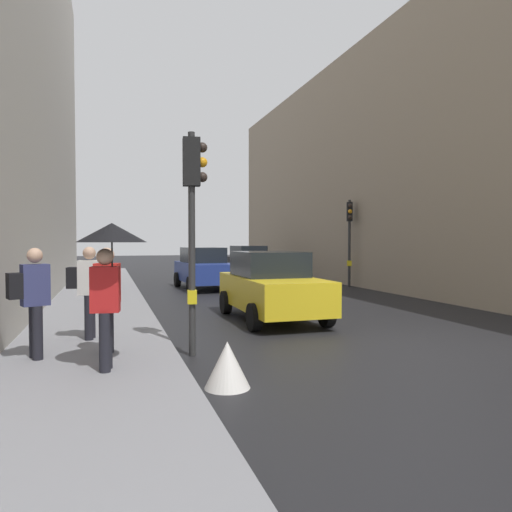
{
  "coord_description": "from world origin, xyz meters",
  "views": [
    {
      "loc": [
        -5.81,
        -7.81,
        2.04
      ],
      "look_at": [
        -0.44,
        9.31,
        1.47
      ],
      "focal_mm": 33.14,
      "sensor_mm": 36.0,
      "label": 1
    }
  ],
  "objects_px": {
    "traffic_light_mid_street": "(350,227)",
    "traffic_light_near_left": "(193,202)",
    "car_yellow_taxi": "(271,286)",
    "pedestrian_with_black_backpack": "(87,287)",
    "pedestrian_with_grey_backpack": "(32,296)",
    "car_blue_van": "(204,268)",
    "warning_sign_triangle": "(227,365)",
    "pedestrian_with_umbrella": "(110,255)",
    "car_dark_suv": "(247,261)",
    "pedestrian_in_red_jacket": "(107,296)"
  },
  "relations": [
    {
      "from": "car_blue_van",
      "to": "pedestrian_with_grey_backpack",
      "type": "distance_m",
      "value": 12.74
    },
    {
      "from": "car_yellow_taxi",
      "to": "pedestrian_with_black_backpack",
      "type": "distance_m",
      "value": 4.85
    },
    {
      "from": "pedestrian_with_umbrella",
      "to": "pedestrian_with_grey_backpack",
      "type": "height_order",
      "value": "pedestrian_with_umbrella"
    },
    {
      "from": "traffic_light_mid_street",
      "to": "pedestrian_with_grey_backpack",
      "type": "xyz_separation_m",
      "value": [
        -11.36,
        -10.52,
        -1.5
      ]
    },
    {
      "from": "traffic_light_mid_street",
      "to": "pedestrian_with_umbrella",
      "type": "xyz_separation_m",
      "value": [
        -10.18,
        -11.57,
        -0.82
      ]
    },
    {
      "from": "car_blue_van",
      "to": "pedestrian_with_grey_backpack",
      "type": "height_order",
      "value": "pedestrian_with_grey_backpack"
    },
    {
      "from": "traffic_light_mid_street",
      "to": "pedestrian_in_red_jacket",
      "type": "xyz_separation_m",
      "value": [
        -10.23,
        -10.52,
        -1.53
      ]
    },
    {
      "from": "car_yellow_taxi",
      "to": "pedestrian_in_red_jacket",
      "type": "bearing_deg",
      "value": -140.47
    },
    {
      "from": "car_yellow_taxi",
      "to": "pedestrian_with_black_backpack",
      "type": "bearing_deg",
      "value": -155.86
    },
    {
      "from": "traffic_light_near_left",
      "to": "pedestrian_with_umbrella",
      "type": "relative_size",
      "value": 1.84
    },
    {
      "from": "pedestrian_with_umbrella",
      "to": "warning_sign_triangle",
      "type": "height_order",
      "value": "pedestrian_with_umbrella"
    },
    {
      "from": "pedestrian_with_umbrella",
      "to": "pedestrian_with_grey_backpack",
      "type": "xyz_separation_m",
      "value": [
        -1.18,
        1.05,
        -0.68
      ]
    },
    {
      "from": "pedestrian_in_red_jacket",
      "to": "warning_sign_triangle",
      "type": "bearing_deg",
      "value": -49.94
    },
    {
      "from": "pedestrian_in_red_jacket",
      "to": "pedestrian_with_grey_backpack",
      "type": "bearing_deg",
      "value": -179.86
    },
    {
      "from": "traffic_light_mid_street",
      "to": "pedestrian_with_umbrella",
      "type": "relative_size",
      "value": 1.8
    },
    {
      "from": "pedestrian_with_umbrella",
      "to": "pedestrian_with_grey_backpack",
      "type": "relative_size",
      "value": 1.21
    },
    {
      "from": "car_yellow_taxi",
      "to": "pedestrian_in_red_jacket",
      "type": "height_order",
      "value": "pedestrian_in_red_jacket"
    },
    {
      "from": "traffic_light_mid_street",
      "to": "pedestrian_with_umbrella",
      "type": "distance_m",
      "value": 15.43
    },
    {
      "from": "car_blue_van",
      "to": "pedestrian_with_umbrella",
      "type": "bearing_deg",
      "value": -106.94
    },
    {
      "from": "traffic_light_mid_street",
      "to": "warning_sign_triangle",
      "type": "xyz_separation_m",
      "value": [
        -8.64,
        -12.4,
        -2.33
      ]
    },
    {
      "from": "traffic_light_mid_street",
      "to": "pedestrian_with_grey_backpack",
      "type": "distance_m",
      "value": 15.56
    },
    {
      "from": "pedestrian_with_grey_backpack",
      "to": "pedestrian_with_black_backpack",
      "type": "bearing_deg",
      "value": 60.67
    },
    {
      "from": "car_dark_suv",
      "to": "pedestrian_with_black_backpack",
      "type": "height_order",
      "value": "pedestrian_with_black_backpack"
    },
    {
      "from": "car_blue_van",
      "to": "pedestrian_in_red_jacket",
      "type": "relative_size",
      "value": 2.42
    },
    {
      "from": "pedestrian_in_red_jacket",
      "to": "warning_sign_triangle",
      "type": "height_order",
      "value": "pedestrian_in_red_jacket"
    },
    {
      "from": "car_blue_van",
      "to": "pedestrian_in_red_jacket",
      "type": "distance_m",
      "value": 12.33
    },
    {
      "from": "car_dark_suv",
      "to": "pedestrian_in_red_jacket",
      "type": "bearing_deg",
      "value": -113.07
    },
    {
      "from": "traffic_light_mid_street",
      "to": "car_blue_van",
      "type": "relative_size",
      "value": 0.9
    },
    {
      "from": "car_blue_van",
      "to": "pedestrian_with_black_backpack",
      "type": "xyz_separation_m",
      "value": [
        -4.29,
        -10.33,
        0.29
      ]
    },
    {
      "from": "car_dark_suv",
      "to": "pedestrian_with_umbrella",
      "type": "height_order",
      "value": "pedestrian_with_umbrella"
    },
    {
      "from": "traffic_light_mid_street",
      "to": "pedestrian_with_grey_backpack",
      "type": "relative_size",
      "value": 2.18
    },
    {
      "from": "pedestrian_with_black_backpack",
      "to": "pedestrian_in_red_jacket",
      "type": "distance_m",
      "value": 1.41
    },
    {
      "from": "traffic_light_mid_street",
      "to": "car_yellow_taxi",
      "type": "distance_m",
      "value": 9.63
    },
    {
      "from": "car_dark_suv",
      "to": "car_yellow_taxi",
      "type": "distance_m",
      "value": 15.36
    },
    {
      "from": "warning_sign_triangle",
      "to": "car_blue_van",
      "type": "bearing_deg",
      "value": 80.21
    },
    {
      "from": "car_blue_van",
      "to": "pedestrian_with_black_backpack",
      "type": "bearing_deg",
      "value": -112.57
    },
    {
      "from": "car_blue_van",
      "to": "pedestrian_in_red_jacket",
      "type": "bearing_deg",
      "value": -108.55
    },
    {
      "from": "traffic_light_mid_street",
      "to": "car_yellow_taxi",
      "type": "relative_size",
      "value": 0.92
    },
    {
      "from": "traffic_light_mid_street",
      "to": "traffic_light_near_left",
      "type": "xyz_separation_m",
      "value": [
        -8.77,
        -10.43,
        0.06
      ]
    },
    {
      "from": "pedestrian_with_black_backpack",
      "to": "traffic_light_near_left",
      "type": "bearing_deg",
      "value": -34.91
    },
    {
      "from": "traffic_light_near_left",
      "to": "car_blue_van",
      "type": "distance_m",
      "value": 12.0
    },
    {
      "from": "car_yellow_taxi",
      "to": "pedestrian_in_red_jacket",
      "type": "xyz_separation_m",
      "value": [
        -4.05,
        -3.34,
        0.25
      ]
    },
    {
      "from": "traffic_light_mid_street",
      "to": "car_dark_suv",
      "type": "relative_size",
      "value": 0.89
    },
    {
      "from": "car_blue_van",
      "to": "pedestrian_with_umbrella",
      "type": "height_order",
      "value": "pedestrian_with_umbrella"
    },
    {
      "from": "car_blue_van",
      "to": "warning_sign_triangle",
      "type": "relative_size",
      "value": 6.59
    },
    {
      "from": "pedestrian_with_umbrella",
      "to": "pedestrian_with_black_backpack",
      "type": "relative_size",
      "value": 1.21
    },
    {
      "from": "traffic_light_mid_street",
      "to": "car_blue_van",
      "type": "height_order",
      "value": "traffic_light_mid_street"
    },
    {
      "from": "traffic_light_near_left",
      "to": "car_blue_van",
      "type": "relative_size",
      "value": 0.92
    },
    {
      "from": "car_dark_suv",
      "to": "pedestrian_with_black_backpack",
      "type": "xyz_separation_m",
      "value": [
        -8.14,
        -16.88,
        0.29
      ]
    },
    {
      "from": "pedestrian_with_black_backpack",
      "to": "car_blue_van",
      "type": "bearing_deg",
      "value": 67.43
    }
  ]
}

